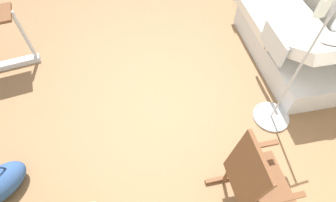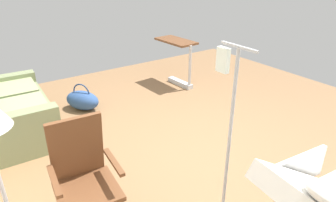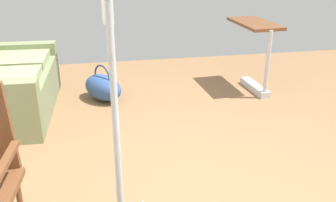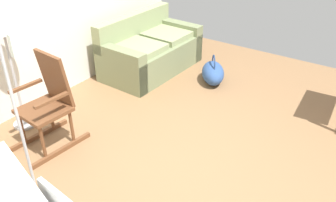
{
  "view_description": "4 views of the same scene",
  "coord_description": "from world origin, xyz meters",
  "px_view_note": "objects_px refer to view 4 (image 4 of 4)",
  "views": [
    {
      "loc": [
        0.49,
        2.13,
        2.7
      ],
      "look_at": [
        0.06,
        0.69,
        0.69
      ],
      "focal_mm": 27.44,
      "sensor_mm": 36.0,
      "label": 1
    },
    {
      "loc": [
        -2.42,
        2.13,
        2.13
      ],
      "look_at": [
        -0.01,
        0.47,
        0.76
      ],
      "focal_mm": 31.86,
      "sensor_mm": 36.0,
      "label": 2
    },
    {
      "loc": [
        -2.42,
        0.86,
        1.74
      ],
      "look_at": [
        0.11,
        0.37,
        0.66
      ],
      "focal_mm": 40.75,
      "sensor_mm": 36.0,
      "label": 3
    },
    {
      "loc": [
        -2.42,
        -1.32,
        2.47
      ],
      "look_at": [
        0.14,
        0.44,
        0.63
      ],
      "focal_mm": 38.27,
      "sensor_mm": 36.0,
      "label": 4
    }
  ],
  "objects_px": {
    "floor_lamp": "(2,27)",
    "iv_pole": "(39,196)",
    "duffel_bag": "(213,73)",
    "rocking_chair": "(49,103)",
    "couch": "(150,52)"
  },
  "relations": [
    {
      "from": "couch",
      "to": "duffel_bag",
      "type": "relative_size",
      "value": 2.53
    },
    {
      "from": "floor_lamp",
      "to": "duffel_bag",
      "type": "relative_size",
      "value": 2.3
    },
    {
      "from": "floor_lamp",
      "to": "iv_pole",
      "type": "height_order",
      "value": "iv_pole"
    },
    {
      "from": "floor_lamp",
      "to": "iv_pole",
      "type": "bearing_deg",
      "value": -121.11
    },
    {
      "from": "duffel_bag",
      "to": "couch",
      "type": "bearing_deg",
      "value": 99.79
    },
    {
      "from": "floor_lamp",
      "to": "duffel_bag",
      "type": "xyz_separation_m",
      "value": [
        2.28,
        -1.34,
        -1.07
      ]
    },
    {
      "from": "iv_pole",
      "to": "floor_lamp",
      "type": "bearing_deg",
      "value": 58.89
    },
    {
      "from": "duffel_bag",
      "to": "iv_pole",
      "type": "height_order",
      "value": "iv_pole"
    },
    {
      "from": "floor_lamp",
      "to": "iv_pole",
      "type": "relative_size",
      "value": 0.88
    },
    {
      "from": "couch",
      "to": "rocking_chair",
      "type": "distance_m",
      "value": 2.14
    },
    {
      "from": "rocking_chair",
      "to": "iv_pole",
      "type": "xyz_separation_m",
      "value": [
        -0.8,
        -0.78,
        -0.25
      ]
    },
    {
      "from": "duffel_bag",
      "to": "iv_pole",
      "type": "bearing_deg",
      "value": -179.9
    },
    {
      "from": "rocking_chair",
      "to": "floor_lamp",
      "type": "height_order",
      "value": "floor_lamp"
    },
    {
      "from": "floor_lamp",
      "to": "rocking_chair",
      "type": "bearing_deg",
      "value": -91.27
    },
    {
      "from": "duffel_bag",
      "to": "rocking_chair",
      "type": "bearing_deg",
      "value": 161.38
    }
  ]
}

